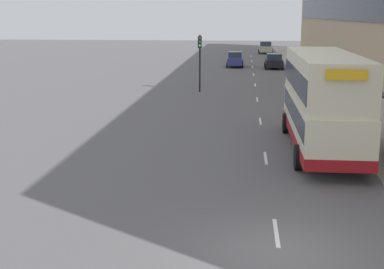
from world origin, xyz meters
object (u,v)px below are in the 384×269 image
Objects in this scene: double_decker_bus_near at (323,100)px; traffic_light_far_kerb at (200,53)px; car_2 at (235,59)px; pedestrian_3 at (373,117)px; car_0 at (274,61)px; car_1 at (265,48)px.

double_decker_bus_near is 2.36× the size of traffic_light_far_kerb.
traffic_light_far_kerb is at bearing 111.23° from double_decker_bus_near.
car_2 is 36.32m from pedestrian_3.
traffic_light_far_kerb is (-2.38, -20.33, 2.12)m from car_2.
pedestrian_3 is 0.42× the size of traffic_light_far_kerb.
pedestrian_3 is at bearing -85.04° from car_0.
pedestrian_3 reaches higher than car_2.
car_1 is at bearing 93.04° from pedestrian_3.
pedestrian_3 reaches higher than car_1.
car_0 is 0.92× the size of car_1.
car_0 is 2.14× the size of pedestrian_3.
car_1 is 2.32× the size of pedestrian_3.
traffic_light_far_kerb is at bearing 122.38° from pedestrian_3.
car_0 is 20.03m from traffic_light_far_kerb.
car_1 is 57.21m from pedestrian_3.
double_decker_bus_near reaches higher than car_2.
car_1 is (-0.08, 23.14, 0.07)m from car_0.
car_2 reaches higher than car_0.
car_0 is at bearing 70.30° from traffic_light_far_kerb.
double_decker_bus_near is 19.00m from traffic_light_far_kerb.
traffic_light_far_kerb is at bearing 83.31° from car_2.
double_decker_bus_near reaches higher than car_1.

